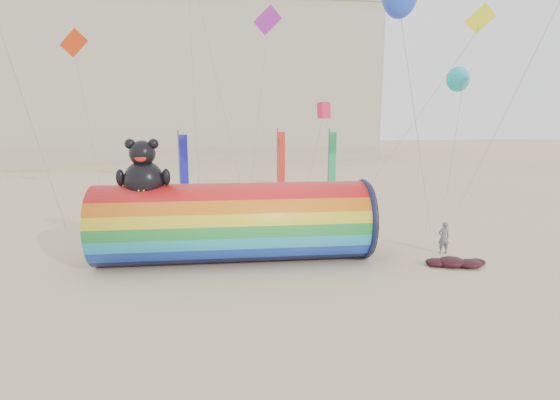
{
  "coord_description": "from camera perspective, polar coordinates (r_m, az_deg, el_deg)",
  "views": [
    {
      "loc": [
        -1.7,
        -18.14,
        6.39
      ],
      "look_at": [
        0.5,
        1.5,
        2.4
      ],
      "focal_mm": 28.0,
      "sensor_mm": 36.0,
      "label": 1
    }
  ],
  "objects": [
    {
      "name": "fabric_bundle",
      "position": [
        20.02,
        21.95,
        -7.54
      ],
      "size": [
        2.62,
        1.35,
        0.41
      ],
      "color": "#3F0B14",
      "rests_on": "ground"
    },
    {
      "name": "festival_banners",
      "position": [
        32.84,
        -1.49,
        4.85
      ],
      "size": [
        11.81,
        3.51,
        5.2
      ],
      "color": "#59595E",
      "rests_on": "ground"
    },
    {
      "name": "hotel_building",
      "position": [
        65.03,
        -16.01,
        14.45
      ],
      "size": [
        60.4,
        15.4,
        20.6
      ],
      "color": "#B7AD99",
      "rests_on": "ground"
    },
    {
      "name": "ground",
      "position": [
        19.31,
        -0.99,
        -7.91
      ],
      "size": [
        160.0,
        160.0,
        0.0
      ],
      "primitive_type": "plane",
      "color": "#CCB58C",
      "rests_on": "ground"
    },
    {
      "name": "windsock_assembly",
      "position": [
        19.0,
        -6.02,
        -2.65
      ],
      "size": [
        11.74,
        3.57,
        5.41
      ],
      "color": "red",
      "rests_on": "ground"
    },
    {
      "name": "kite_handler",
      "position": [
        21.39,
        20.6,
        -4.63
      ],
      "size": [
        0.56,
        0.37,
        1.49
      ],
      "primitive_type": "imported",
      "rotation": [
        0.0,
        0.0,
        3.17
      ],
      "color": "slate",
      "rests_on": "ground"
    }
  ]
}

